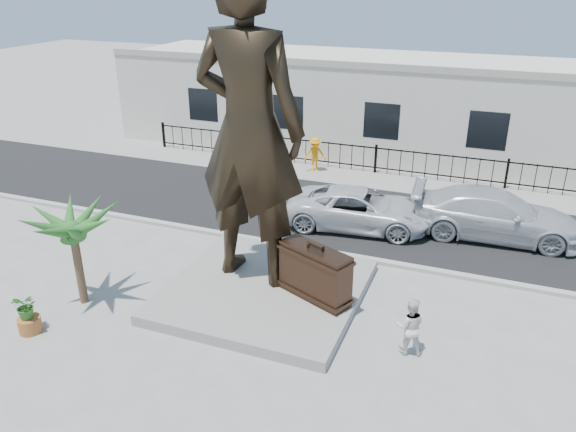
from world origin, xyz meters
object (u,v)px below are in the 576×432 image
tourist (410,326)px  statue (249,130)px  car_white (360,209)px  suitcase (315,273)px

tourist → statue: bearing=-31.8°
tourist → car_white: 7.11m
car_white → tourist: bearing=-162.7°
statue → tourist: statue is taller
statue → suitcase: bearing=169.6°
suitcase → tourist: 2.94m
statue → car_white: 6.49m
suitcase → statue: bearing=-171.0°
statue → tourist: 6.34m
car_white → suitcase: bearing=175.2°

